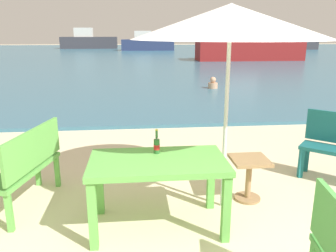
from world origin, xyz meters
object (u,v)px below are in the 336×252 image
Objects in this scene: patio_umbrella at (230,22)px; boat_ferry at (147,43)px; bench_green_right at (28,163)px; boat_tanker at (248,46)px; swimmer_person at (213,84)px; boat_cargo_ship at (286,41)px; boat_fishing_trawler at (88,41)px; picnic_table_green at (158,170)px; beer_bottle_amber at (157,145)px; side_table_wood at (249,173)px.

boat_ferry is at bearing 89.23° from patio_umbrella.
bench_green_right is 22.47m from boat_tanker.
bench_green_right is 9.00m from swimmer_person.
boat_cargo_ship is (19.02, 35.64, 0.46)m from bench_green_right.
boat_tanker is at bearing 66.59° from swimmer_person.
boat_cargo_ship is at bearing 61.54° from swimmer_person.
boat_ferry is (7.03, -5.30, -0.14)m from boat_fishing_trawler.
picnic_table_green is at bearing -110.67° from boat_tanker.
boat_cargo_ship reaches higher than patio_umbrella.
bench_green_right is 0.22× the size of boat_ferry.
bench_green_right is 0.17× the size of boat_tanker.
swimmer_person is at bearing 73.09° from beer_bottle_amber.
boat_cargo_ship is (16.75, 35.87, -1.12)m from patio_umbrella.
beer_bottle_amber is 0.04× the size of boat_fishing_trawler.
side_table_wood is at bearing -80.28° from boat_fishing_trawler.
side_table_wood is 0.43× the size of bench_green_right.
bench_green_right is (-2.27, 0.23, -1.58)m from patio_umbrella.
beer_bottle_amber is at bearing -115.94° from boat_cargo_ship.
boat_tanker reaches higher than beer_bottle_amber.
boat_tanker is at bearing 70.94° from patio_umbrella.
patio_umbrella is (0.79, 0.18, 1.26)m from beer_bottle_amber.
picnic_table_green is 5.28× the size of beer_bottle_amber.
side_table_wood is 39.33m from boat_cargo_ship.
patio_umbrella reaches higher than beer_bottle_amber.
boat_tanker is at bearing -122.24° from boat_cargo_ship.
boat_ferry reaches higher than swimmer_person.
side_table_wood is 8.26m from swimmer_person.
picnic_table_green is at bearing -92.03° from boat_ferry.
boat_fishing_trawler is at bearing 99.20° from patio_umbrella.
boat_fishing_trawler is (-4.29, 40.30, 0.43)m from bench_green_right.
boat_tanker reaches higher than picnic_table_green.
boat_ferry is (-16.27, -0.64, -0.17)m from boat_cargo_ship.
beer_bottle_amber reaches higher than picnic_table_green.
picnic_table_green reaches higher than side_table_wood.
bench_green_right is at bearing -83.92° from boat_fishing_trawler.
beer_bottle_amber is 0.65× the size of swimmer_person.
boat_cargo_ship is (16.39, 35.75, 0.65)m from side_table_wood.
picnic_table_green is at bearing -115.82° from boat_cargo_ship.
side_table_wood is at bearing -99.89° from swimmer_person.
beer_bottle_amber is 0.04× the size of boat_cargo_ship.
boat_ferry is (-1.30, 26.97, 0.60)m from swimmer_person.
boat_fishing_trawler is (-8.34, 32.27, 0.74)m from swimmer_person.
beer_bottle_amber is 0.21× the size of bench_green_right.
bench_green_right reaches higher than picnic_table_green.
side_table_wood is at bearing -114.63° from boat_cargo_ship.
boat_fishing_trawler is at bearing 96.08° from bench_green_right.
boat_cargo_ship is at bearing 64.18° from picnic_table_green.
boat_cargo_ship reaches higher than bench_green_right.
swimmer_person is 27.01m from boat_ferry.
beer_bottle_amber is at bearing -81.93° from boat_fishing_trawler.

